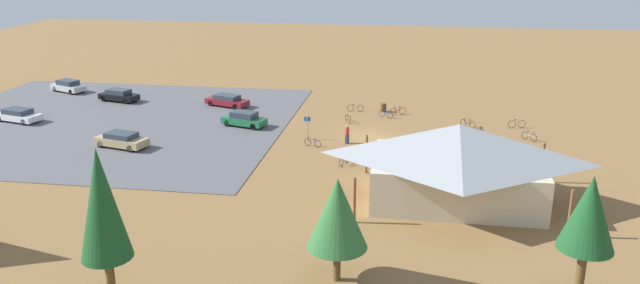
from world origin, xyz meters
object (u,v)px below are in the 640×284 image
bicycle_silver_near_porch (529,136)px  car_green_aisle_side (244,119)px  lot_sign (307,124)px  bicycle_blue_yard_center (386,114)px  bicycle_red_edge_north (398,111)px  bike_pavilion (457,159)px  bicycle_yellow_mid_cluster (355,108)px  pine_east (589,214)px  car_silver_front_row (68,86)px  bicycle_white_by_bin (517,124)px  trash_bin (383,108)px  bicycle_purple_yard_front (313,143)px  pine_far_east (102,205)px  bicycle_orange_yard_left (348,119)px  car_black_mid_lot (119,95)px  bicycle_green_near_sign (456,137)px  pine_mideast (337,213)px  car_tan_second_row (122,140)px  visitor_crossing_yard (347,134)px  car_maroon_near_entry (227,100)px  bicycle_blue_yard_right (344,160)px  car_white_end_stall (18,115)px  bicycle_black_front_row (468,124)px  bicycle_teal_lone_west (479,131)px

bicycle_silver_near_porch → car_green_aisle_side: 26.43m
lot_sign → bicycle_blue_yard_center: lot_sign is taller
bicycle_red_edge_north → car_green_aisle_side: (14.47, 6.69, 0.36)m
bike_pavilion → bicycle_yellow_mid_cluster: bike_pavilion is taller
pine_east → car_silver_front_row: 62.00m
lot_sign → bicycle_white_by_bin: lot_sign is taller
bicycle_red_edge_north → bicycle_white_by_bin: 11.83m
trash_bin → lot_sign: lot_sign is taller
bicycle_purple_yard_front → pine_far_east: bearing=76.9°
bicycle_orange_yard_left → car_silver_front_row: (34.17, -7.73, 0.41)m
car_black_mid_lot → car_green_aisle_side: 18.03m
bicycle_blue_yard_center → bicycle_green_near_sign: 9.60m
bicycle_white_by_bin → car_green_aisle_side: (25.89, 3.58, 0.36)m
trash_bin → car_green_aisle_side: size_ratio=0.20×
bicycle_white_by_bin → pine_mideast: bearing=66.3°
pine_far_east → bicycle_red_edge_north: (-12.84, -37.16, -4.69)m
bicycle_silver_near_porch → car_tan_second_row: car_tan_second_row is taller
pine_mideast → bicycle_white_by_bin: pine_mideast is taller
car_green_aisle_side → visitor_crossing_yard: bearing=160.4°
car_maroon_near_entry → bicycle_white_by_bin: bearing=173.2°
bicycle_yellow_mid_cluster → car_maroon_near_entry: 13.91m
bicycle_yellow_mid_cluster → bicycle_blue_yard_right: 16.42m
pine_east → bicycle_orange_yard_left: pine_east is taller
pine_mideast → pine_far_east: bearing=18.0°
lot_sign → pine_east: 30.06m
bicycle_purple_yard_front → visitor_crossing_yard: (-2.85, -1.33, 0.54)m
bicycle_green_near_sign → car_maroon_near_entry: (23.83, -8.72, 0.33)m
trash_bin → car_silver_front_row: car_silver_front_row is taller
bike_pavilion → lot_sign: bearing=-44.5°
bike_pavilion → pine_far_east: (17.50, 15.19, 2.06)m
bicycle_green_near_sign → bicycle_orange_yard_left: 11.23m
bicycle_green_near_sign → car_white_end_stall: car_white_end_stall is taller
bicycle_yellow_mid_cluster → bicycle_white_by_bin: 16.28m
bicycle_orange_yard_left → car_tan_second_row: (18.46, 10.93, 0.37)m
trash_bin → pine_mideast: size_ratio=0.16×
bicycle_white_by_bin → bicycle_black_front_row: bearing=8.8°
lot_sign → car_maroon_near_entry: (10.59, -10.19, -0.72)m
pine_east → bicycle_white_by_bin: (-1.34, -30.62, -4.26)m
pine_mideast → bicycle_black_front_row: bearing=-106.4°
pine_east → bicycle_teal_lone_west: bearing=-85.1°
pine_far_east → visitor_crossing_yard: size_ratio=4.66×
bicycle_white_by_bin → car_black_mid_lot: bearing=-5.2°
bicycle_black_front_row → bicycle_green_near_sign: bearing=73.6°
bicycle_white_by_bin → pine_east: bearing=87.5°
bicycle_orange_yard_left → car_tan_second_row: bearing=30.6°
bicycle_red_edge_north → bicycle_white_by_bin: (-11.42, 3.11, 0.00)m
bicycle_purple_yard_front → car_tan_second_row: size_ratio=0.32×
bicycle_silver_near_porch → car_tan_second_row: size_ratio=0.25×
bicycle_silver_near_porch → car_maroon_near_entry: car_maroon_near_entry is taller
bicycle_purple_yard_front → lot_sign: bearing=-67.5°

